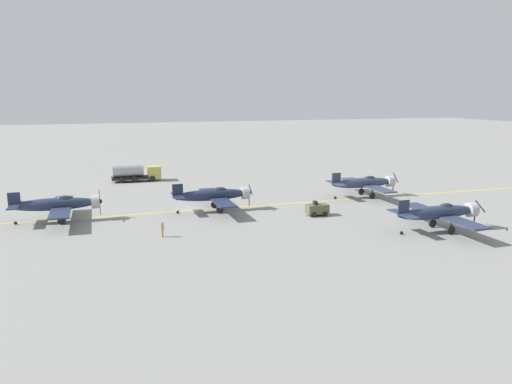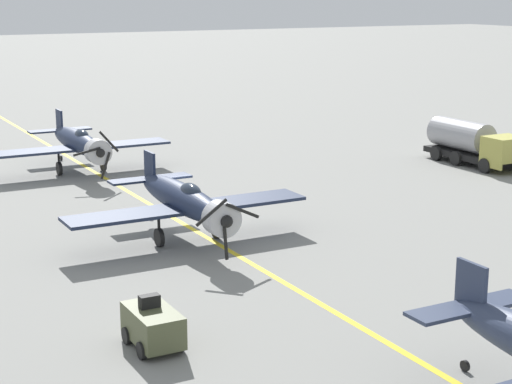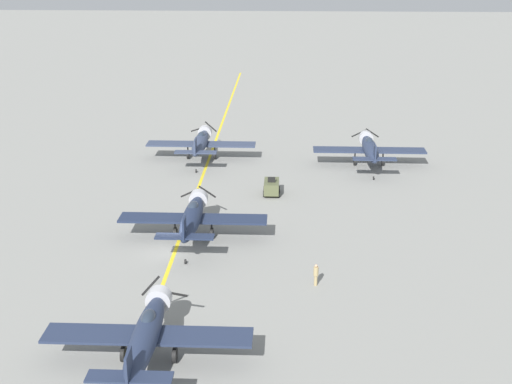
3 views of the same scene
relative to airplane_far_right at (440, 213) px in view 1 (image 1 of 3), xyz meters
name	(u,v)px [view 1 (image 1 of 3)]	position (x,y,z in m)	size (l,w,h in m)	color
ground_plane	(190,211)	(-17.51, -23.53, -2.01)	(400.00, 400.00, 0.00)	gray
taxiway_stripe	(190,211)	(-17.51, -23.53, -2.01)	(0.30, 160.00, 0.01)	yellow
airplane_far_right	(440,213)	(0.00, 0.00, 0.00)	(12.00, 9.98, 3.65)	#27314A
airplane_far_center	(365,183)	(-18.33, 1.60, 0.00)	(12.00, 9.98, 3.65)	#303A54
airplane_near_center	(58,204)	(-16.66, -38.74, 0.00)	(12.00, 9.98, 3.65)	#232D46
airplane_mid_center	(214,195)	(-16.38, -20.65, 0.00)	(12.00, 9.98, 3.65)	#1D2741
fuel_tanker	(136,172)	(-41.48, -28.10, -0.50)	(2.67, 8.00, 2.98)	black
tow_tractor	(317,209)	(-10.27, -9.44, -1.22)	(1.57, 2.60, 1.79)	#515638
ground_crew_walking	(162,229)	(-6.70, -28.32, -1.13)	(0.35, 0.35, 1.62)	tan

